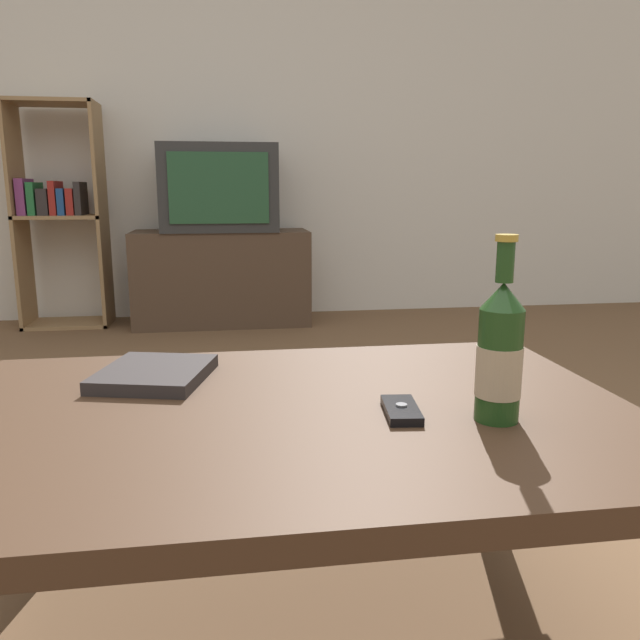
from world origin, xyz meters
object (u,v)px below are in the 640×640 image
at_px(beer_bottle, 500,354).
at_px(cell_phone, 401,410).
at_px(television, 219,188).
at_px(bookshelf, 58,212).
at_px(table_book, 155,374).
at_px(tv_stand, 222,277).

relative_size(beer_bottle, cell_phone, 2.42).
relative_size(television, cell_phone, 5.62).
relative_size(bookshelf, table_book, 5.09).
distance_m(cell_phone, table_book, 0.47).
bearing_deg(cell_phone, television, 102.39).
height_order(cell_phone, table_book, table_book).
height_order(television, table_book, television).
relative_size(cell_phone, table_book, 0.47).
xyz_separation_m(beer_bottle, table_book, (-0.54, 0.28, -0.09)).
xyz_separation_m(beer_bottle, cell_phone, (-0.14, 0.04, -0.10)).
bearing_deg(bookshelf, cell_phone, -67.32).
xyz_separation_m(bookshelf, beer_bottle, (1.33, -2.91, -0.12)).
distance_m(bookshelf, beer_bottle, 3.20).
bearing_deg(beer_bottle, television, 98.61).
xyz_separation_m(bookshelf, cell_phone, (1.20, -2.87, -0.21)).
bearing_deg(bookshelf, beer_bottle, -65.37).
bearing_deg(table_book, television, 102.03).
bearing_deg(beer_bottle, table_book, 151.99).
relative_size(television, bookshelf, 0.52).
xyz_separation_m(tv_stand, television, (-0.00, -0.00, 0.51)).
distance_m(television, table_book, 2.57).
relative_size(bookshelf, beer_bottle, 4.48).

